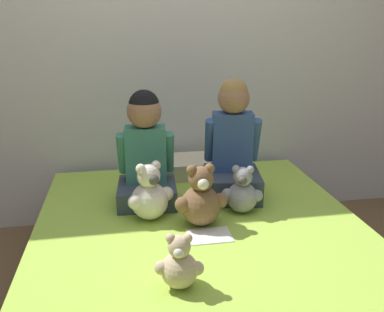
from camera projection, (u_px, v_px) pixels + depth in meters
name	position (u px, v px, depth m)	size (l,w,h in m)	color
ground_plane	(202.00, 299.00, 2.14)	(14.00, 14.00, 0.00)	brown
wall_behind_bed	(174.00, 43.00, 2.71)	(8.00, 0.06, 2.50)	silver
bed	(203.00, 265.00, 2.08)	(1.68, 1.89, 0.41)	brown
child_on_left	(146.00, 152.00, 2.25)	(0.34, 0.33, 0.64)	#384251
child_on_right	(232.00, 148.00, 2.33)	(0.36, 0.37, 0.68)	#384251
teddy_bear_held_by_left_child	(150.00, 195.00, 2.09)	(0.24, 0.19, 0.31)	silver
teddy_bear_held_by_right_child	(242.00, 193.00, 2.17)	(0.21, 0.17, 0.26)	#939399
teddy_bear_between_children	(201.00, 200.00, 2.03)	(0.27, 0.20, 0.32)	brown
teddy_bear_at_foot_of_bed	(179.00, 265.00, 1.56)	(0.19, 0.14, 0.23)	#D1B78E
pillow_at_headboard	(180.00, 167.00, 2.71)	(0.46, 0.30, 0.11)	beige
sign_card	(209.00, 236.00, 1.95)	(0.21, 0.15, 0.00)	white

